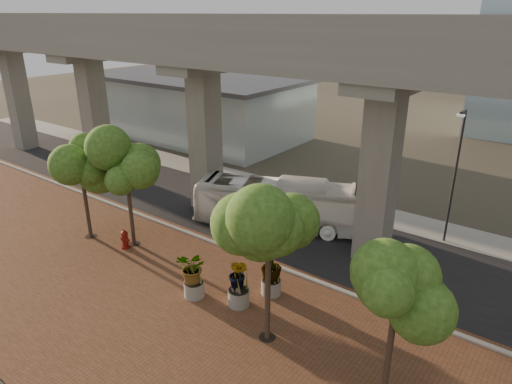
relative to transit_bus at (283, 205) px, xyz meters
The scene contains 18 objects.
ground 2.71m from the transit_bus, 92.20° to the right, with size 160.00×160.00×0.00m, color #3C382B.
brick_plaza 10.34m from the transit_bus, 90.48° to the right, with size 70.00×13.00×0.06m, color brown.
asphalt_road 1.52m from the transit_bus, 110.08° to the right, with size 90.00×8.00×0.04m, color black.
curb_strip 4.48m from the transit_bus, 91.16° to the right, with size 70.00×0.25×0.16m, color #9A988F.
far_sidewalk 5.47m from the transit_bus, 90.94° to the left, with size 90.00×3.00×0.06m, color #9A988F.
transit_viaduct 5.77m from the transit_bus, 110.08° to the right, with size 72.00×5.60×12.40m.
station_pavilion 24.41m from the transit_bus, 145.58° to the left, with size 23.00×13.00×6.30m.
transit_bus is the anchor object (origin of this frame).
fire_hydrant 9.51m from the transit_bus, 126.32° to the right, with size 0.56×0.50×1.11m.
planter_front 8.75m from the transit_bus, 84.64° to the right, with size 2.12×2.12×2.33m.
planter_right 7.32m from the transit_bus, 60.73° to the right, with size 2.28×2.28×2.43m.
planter_left 8.51m from the transit_bus, 69.98° to the right, with size 2.19×2.19×2.41m.
street_tree_far_west 11.95m from the transit_bus, 136.48° to the right, with size 3.90×3.90×6.18m.
street_tree_near_west 9.58m from the transit_bus, 128.39° to the right, with size 3.72×3.72×6.49m.
street_tree_near_east 11.04m from the transit_bus, 59.84° to the right, with size 3.99×3.99×6.78m.
street_tree_far_east 14.00m from the transit_bus, 41.58° to the right, with size 3.39×3.39×5.72m.
streetlamp_west 12.46m from the transit_bus, 155.52° to the left, with size 0.38×1.10×7.57m.
streetlamp_east 9.93m from the transit_bus, 24.85° to the left, with size 0.38×1.12×7.73m.
Camera 1 is at (14.08, -19.27, 12.52)m, focal length 32.00 mm.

